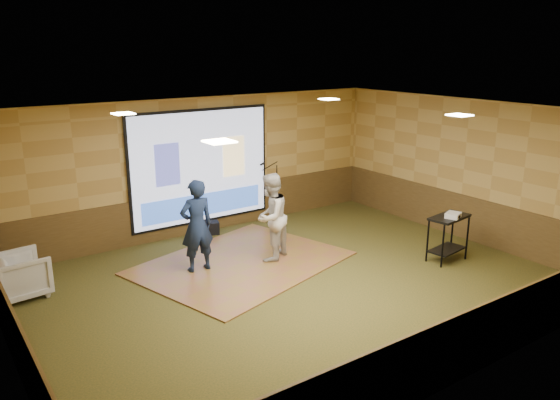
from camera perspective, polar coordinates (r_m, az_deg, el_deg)
ground at (r=9.72m, az=1.44°, el=-8.81°), size 9.00×9.00×0.00m
room_shell at (r=9.05m, az=1.53°, el=3.33°), size 9.04×7.04×3.02m
wainscot_back at (r=12.35m, az=-8.12°, el=-1.16°), size 9.00×0.04×0.95m
wainscot_front at (r=7.31m, az=18.32°, el=-14.38°), size 9.00×0.04×0.95m
wainscot_left at (r=8.00m, az=-26.13°, el=-12.50°), size 0.04×7.00×0.95m
wainscot_right at (r=12.56m, az=18.20°, el=-1.52°), size 0.04×7.00×0.95m
projector_screen at (r=12.06m, az=-8.21°, el=3.34°), size 3.32×0.06×2.52m
downlight_nw at (r=9.48m, az=-16.07°, el=8.67°), size 0.32×0.32×0.02m
downlight_ne at (r=11.66m, az=5.12°, el=10.46°), size 0.32×0.32×0.02m
downlight_sw at (r=6.47m, az=-6.35°, el=6.09°), size 0.32×0.32×0.02m
downlight_se at (r=9.38m, az=18.24°, el=8.42°), size 0.32×0.32×0.02m
dance_floor at (r=10.61m, az=-4.02°, el=-6.58°), size 4.39×3.77×0.03m
player_left at (r=10.06m, az=-8.70°, el=-2.67°), size 0.65×0.44×1.73m
player_right at (r=10.48m, az=-1.01°, el=-1.79°), size 1.04×0.97×1.71m
av_table at (r=11.02m, az=17.18°, el=-3.02°), size 0.86×0.45×0.91m
projector at (r=10.84m, az=17.64°, el=-1.52°), size 0.36×0.33×0.10m
mic_stand at (r=12.92m, az=-0.54°, el=-0.14°), size 0.58×0.24×1.48m
banquet_chair at (r=10.11m, az=-25.45°, el=-7.12°), size 0.91×0.88×0.75m
duffel_bag at (r=12.27m, az=-7.45°, el=-2.91°), size 0.52×0.43×0.28m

